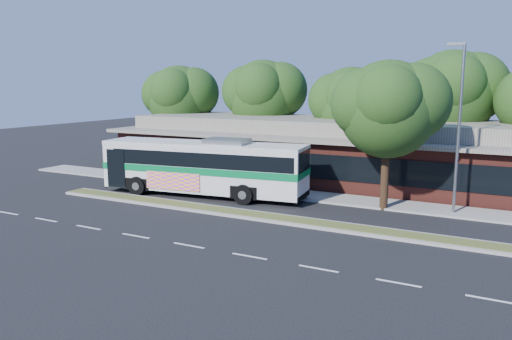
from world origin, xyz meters
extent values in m
plane|color=black|center=(0.00, 0.00, 0.00)|extent=(120.00, 120.00, 0.00)
cube|color=#475122|center=(0.00, 0.60, 0.07)|extent=(26.00, 1.10, 0.15)
cube|color=gray|center=(0.00, 6.40, 0.06)|extent=(44.00, 2.60, 0.12)
cube|color=black|center=(-18.00, 10.00, 0.01)|extent=(14.00, 12.00, 0.01)
cube|color=#5E251D|center=(0.00, 13.00, 1.60)|extent=(32.00, 10.00, 3.20)
cube|color=#6C675B|center=(0.00, 13.00, 3.32)|extent=(33.20, 11.20, 0.24)
cube|color=#6C675B|center=(0.00, 13.00, 3.95)|extent=(30.00, 8.00, 1.00)
cube|color=black|center=(0.00, 7.97, 1.70)|extent=(30.00, 0.06, 1.60)
cylinder|color=slate|center=(9.60, 6.00, 4.50)|extent=(0.16, 0.16, 9.00)
cube|color=slate|center=(9.20, 6.00, 9.00)|extent=(0.90, 0.18, 0.14)
cylinder|color=black|center=(-15.00, 15.00, 1.99)|extent=(0.44, 0.44, 3.99)
sphere|color=#1A4015|center=(-15.00, 15.00, 5.73)|extent=(5.80, 5.80, 5.80)
sphere|color=#1A4015|center=(-13.70, 15.43, 6.19)|extent=(4.52, 4.52, 4.52)
cylinder|color=black|center=(-7.00, 16.00, 2.10)|extent=(0.44, 0.44, 4.20)
sphere|color=#1A4015|center=(-7.00, 16.00, 6.00)|extent=(6.00, 6.00, 6.00)
sphere|color=#1A4015|center=(-5.65, 16.45, 6.48)|extent=(4.68, 4.68, 4.68)
cylinder|color=black|center=(1.00, 15.00, 1.89)|extent=(0.44, 0.44, 3.78)
sphere|color=#1A4015|center=(1.00, 15.00, 5.46)|extent=(5.60, 5.60, 5.60)
sphere|color=#1A4015|center=(2.26, 15.42, 5.91)|extent=(4.37, 4.37, 4.37)
cylinder|color=black|center=(8.00, 16.00, 2.21)|extent=(0.44, 0.44, 4.41)
sphere|color=#1A4015|center=(8.00, 16.00, 6.27)|extent=(6.20, 6.20, 6.20)
sphere|color=#1A4015|center=(9.39, 16.46, 6.77)|extent=(4.84, 4.84, 4.84)
cube|color=silver|center=(-4.95, 3.66, 1.87)|extent=(13.26, 4.33, 2.99)
cube|color=black|center=(-4.63, 3.70, 2.46)|extent=(12.23, 4.26, 0.90)
cube|color=silver|center=(-4.95, 3.66, 3.23)|extent=(13.28, 4.36, 0.28)
cube|color=#046C36|center=(-4.95, 3.66, 1.78)|extent=(13.33, 4.40, 0.41)
cube|color=black|center=(-11.43, 2.86, 2.23)|extent=(0.36, 2.42, 1.86)
cube|color=black|center=(1.53, 4.45, 2.57)|extent=(0.34, 2.26, 1.20)
cube|color=#D33ED0|center=(-6.18, 2.08, 1.09)|extent=(3.67, 0.50, 1.08)
cube|color=slate|center=(-3.34, 3.86, 3.51)|extent=(2.80, 2.04, 0.33)
cylinder|color=black|center=(-8.77, 1.82, 0.60)|extent=(1.23, 0.53, 1.19)
cylinder|color=black|center=(-9.10, 4.52, 0.60)|extent=(1.23, 0.53, 1.19)
cylinder|color=black|center=(-1.55, 2.70, 0.60)|extent=(1.23, 0.53, 1.19)
cylinder|color=black|center=(-1.89, 5.41, 0.60)|extent=(1.23, 0.53, 1.19)
imported|color=silver|center=(-9.95, 8.16, 0.65)|extent=(4.68, 2.34, 1.31)
cylinder|color=black|center=(6.00, 5.30, 2.00)|extent=(0.44, 0.44, 4.00)
sphere|color=#1A4015|center=(6.00, 5.30, 5.60)|extent=(5.33, 5.33, 5.33)
sphere|color=#1A4015|center=(7.20, 5.70, 6.03)|extent=(4.16, 4.16, 4.16)
camera|label=1|loc=(12.27, -22.15, 6.94)|focal=35.00mm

